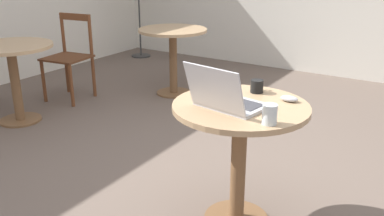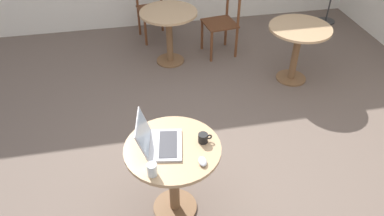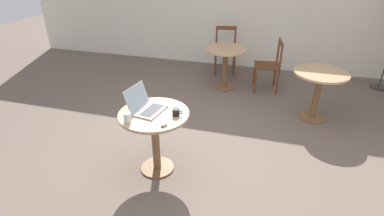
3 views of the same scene
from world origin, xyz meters
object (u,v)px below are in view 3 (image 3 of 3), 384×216
object	(u,v)px
cafe_table_far	(225,58)
mug	(176,112)
cafe_table_near	(155,127)
laptop	(146,106)
drinking_glass	(127,118)
chair_far_right	(269,66)
chair_far_back	(225,50)
cafe_table_mid	(319,83)
mouse	(164,124)

from	to	relation	value
cafe_table_far	mug	distance (m)	2.46
cafe_table_near	laptop	distance (m)	0.25
cafe_table_near	mug	distance (m)	0.32
cafe_table_far	drinking_glass	xyz separation A→B (m)	(-0.51, -2.70, 0.22)
cafe_table_near	cafe_table_far	size ratio (longest dim) A/B	1.00
cafe_table_far	drinking_glass	world-z (taller)	drinking_glass
chair_far_right	chair_far_back	bearing A→B (deg)	142.80
cafe_table_mid	chair_far_right	world-z (taller)	chair_far_right
chair_far_right	laptop	distance (m)	2.82
mouse	laptop	bearing A→B (deg)	140.82
cafe_table_far	chair_far_back	xyz separation A→B (m)	(-0.14, 0.78, -0.11)
drinking_glass	cafe_table_near	bearing A→B (deg)	53.25
chair_far_right	drinking_glass	bearing A→B (deg)	-114.33
cafe_table_near	mouse	distance (m)	0.33
laptop	mouse	distance (m)	0.37
chair_far_back	drinking_glass	xyz separation A→B (m)	(-0.37, -3.49, 0.33)
cafe_table_near	chair_far_back	size ratio (longest dim) A/B	0.83
chair_far_back	drinking_glass	size ratio (longest dim) A/B	9.15
cafe_table_mid	mug	distance (m)	2.32
chair_far_right	drinking_glass	xyz separation A→B (m)	(-1.27, -2.81, 0.33)
cafe_table_near	cafe_table_mid	xyz separation A→B (m)	(1.81, 1.72, 0.00)
chair_far_right	mouse	distance (m)	2.93
cafe_table_near	cafe_table_far	bearing A→B (deg)	82.32
chair_far_right	cafe_table_mid	bearing A→B (deg)	-49.68
laptop	cafe_table_near	bearing A→B (deg)	-18.84
mug	cafe_table_near	bearing A→B (deg)	-175.94
chair_far_right	mug	bearing A→B (deg)	-108.38
cafe_table_near	laptop	size ratio (longest dim) A/B	1.89
laptop	mug	bearing A→B (deg)	-2.81
cafe_table_mid	mug	world-z (taller)	mug
cafe_table_mid	mug	xyz separation A→B (m)	(-1.57, -1.70, 0.21)
cafe_table_mid	cafe_table_far	size ratio (longest dim) A/B	1.00
cafe_table_far	mouse	xyz separation A→B (m)	(-0.14, -2.66, 0.19)
cafe_table_near	drinking_glass	xyz separation A→B (m)	(-0.18, -0.24, 0.22)
cafe_table_near	cafe_table_mid	distance (m)	2.50
mug	chair_far_right	bearing A→B (deg)	71.62
chair_far_back	chair_far_right	world-z (taller)	same
cafe_table_far	mouse	size ratio (longest dim) A/B	7.47
drinking_glass	mug	bearing A→B (deg)	31.32
mouse	mug	bearing A→B (deg)	76.17
chair_far_back	mouse	size ratio (longest dim) A/B	8.99
cafe_table_near	cafe_table_mid	size ratio (longest dim) A/B	1.00
laptop	drinking_glass	size ratio (longest dim) A/B	4.02
cafe_table_mid	laptop	xyz separation A→B (m)	(-1.91, -1.69, 0.22)
laptop	mug	world-z (taller)	laptop
cafe_table_mid	laptop	distance (m)	2.56
chair_far_back	cafe_table_near	bearing A→B (deg)	-93.45
chair_far_back	mug	xyz separation A→B (m)	(0.05, -3.23, 0.32)
cafe_table_near	drinking_glass	distance (m)	0.37
laptop	drinking_glass	bearing A→B (deg)	-106.10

